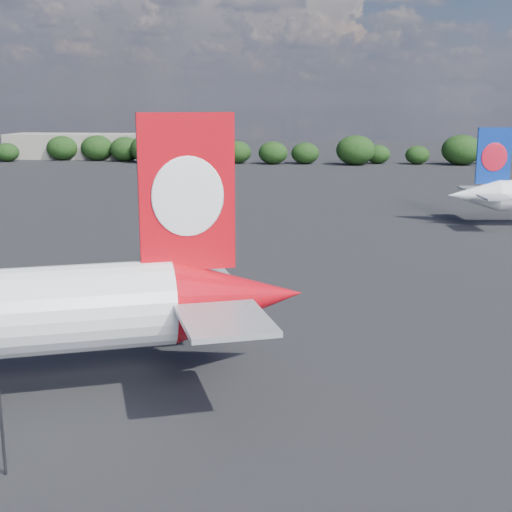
# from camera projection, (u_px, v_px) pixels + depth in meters

# --- Properties ---
(ground) EXTENTS (500.00, 500.00, 0.00)m
(ground) POSITION_uv_depth(u_px,v_px,m) (182.00, 236.00, 101.37)
(ground) COLOR black
(ground) RESTS_ON ground
(terminal_building) EXTENTS (42.00, 16.00, 8.00)m
(terminal_building) POSITION_uv_depth(u_px,v_px,m) (74.00, 146.00, 235.69)
(terminal_building) COLOR gray
(terminal_building) RESTS_ON ground
(highway_sign) EXTENTS (6.00, 0.30, 4.50)m
(highway_sign) POSITION_uv_depth(u_px,v_px,m) (205.00, 153.00, 215.24)
(highway_sign) COLOR #13611C
(highway_sign) RESTS_ON ground
(billboard_yellow) EXTENTS (5.00, 0.30, 5.50)m
(billboard_yellow) POSITION_uv_depth(u_px,v_px,m) (305.00, 150.00, 217.65)
(billboard_yellow) COLOR gold
(billboard_yellow) RESTS_ON ground
(horizon_treeline) EXTENTS (198.37, 16.24, 9.00)m
(horizon_treeline) POSITION_uv_depth(u_px,v_px,m) (288.00, 151.00, 216.07)
(horizon_treeline) COLOR black
(horizon_treeline) RESTS_ON ground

